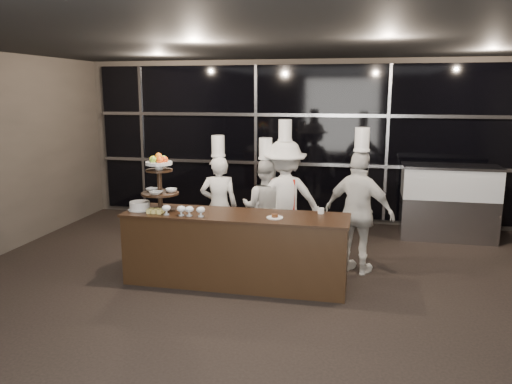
% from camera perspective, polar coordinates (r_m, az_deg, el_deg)
% --- Properties ---
extents(room, '(10.00, 10.00, 10.00)m').
position_cam_1_polar(room, '(4.44, 1.67, -0.69)').
color(room, black).
rests_on(room, ground).
extents(window_wall, '(8.60, 0.10, 2.80)m').
position_cam_1_polar(window_wall, '(9.28, 7.30, 5.64)').
color(window_wall, black).
rests_on(window_wall, ground).
extents(buffet_counter, '(2.84, 0.74, 0.92)m').
position_cam_1_polar(buffet_counter, '(6.39, -2.34, -6.48)').
color(buffet_counter, black).
rests_on(buffet_counter, ground).
extents(display_stand, '(0.48, 0.48, 0.74)m').
position_cam_1_polar(display_stand, '(6.50, -10.98, 1.57)').
color(display_stand, black).
rests_on(display_stand, buffet_counter).
extents(compotes, '(0.56, 0.11, 0.12)m').
position_cam_1_polar(compotes, '(6.21, -8.20, -1.96)').
color(compotes, silver).
rests_on(compotes, buffet_counter).
extents(layer_cake, '(0.30, 0.30, 0.11)m').
position_cam_1_polar(layer_cake, '(6.63, -13.14, -1.55)').
color(layer_cake, white).
rests_on(layer_cake, buffet_counter).
extents(pastry_squares, '(0.20, 0.13, 0.05)m').
position_cam_1_polar(pastry_squares, '(6.43, -11.43, -2.13)').
color(pastry_squares, '#E9DC72').
rests_on(pastry_squares, buffet_counter).
extents(small_plate, '(0.20, 0.20, 0.05)m').
position_cam_1_polar(small_plate, '(6.06, 2.16, -2.86)').
color(small_plate, white).
rests_on(small_plate, buffet_counter).
extents(chef_cup, '(0.08, 0.08, 0.07)m').
position_cam_1_polar(chef_cup, '(6.32, 7.44, -2.14)').
color(chef_cup, white).
rests_on(chef_cup, buffet_counter).
extents(display_case, '(1.53, 0.67, 1.24)m').
position_cam_1_polar(display_case, '(8.86, 21.17, -0.68)').
color(display_case, '#A5A5AA').
rests_on(display_case, ground).
extents(chef_a, '(0.62, 0.49, 1.81)m').
position_cam_1_polar(chef_a, '(7.40, -4.26, -1.39)').
color(chef_a, silver).
rests_on(chef_a, ground).
extents(chef_b, '(0.73, 0.58, 1.77)m').
position_cam_1_polar(chef_b, '(7.37, 1.07, -1.69)').
color(chef_b, silver).
rests_on(chef_b, ground).
extents(chef_c, '(1.27, 0.99, 2.03)m').
position_cam_1_polar(chef_c, '(7.34, 3.26, -0.78)').
color(chef_c, white).
rests_on(chef_c, ground).
extents(chef_d, '(1.06, 0.77, 1.97)m').
position_cam_1_polar(chef_d, '(6.80, 11.69, -2.21)').
color(chef_d, silver).
rests_on(chef_d, ground).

